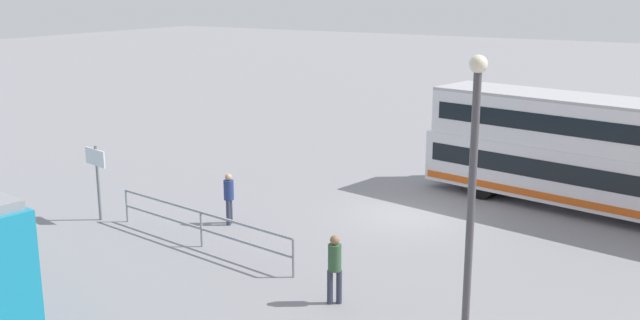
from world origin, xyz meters
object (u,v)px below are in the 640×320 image
pedestrian_near_railing (229,195)px  street_lamp (472,182)px  info_sign (97,169)px  pedestrian_crossing (335,264)px  double_decker_bus (601,155)px

pedestrian_near_railing → street_lamp: 10.47m
pedestrian_near_railing → street_lamp: (-9.29, 4.00, 2.69)m
pedestrian_near_railing → info_sign: 4.33m
pedestrian_near_railing → pedestrian_crossing: 6.75m
pedestrian_crossing → street_lamp: bearing=170.3°
double_decker_bus → pedestrian_crossing: (3.90, 10.69, -0.97)m
pedestrian_crossing → street_lamp: street_lamp is taller
info_sign → street_lamp: 13.45m
pedestrian_near_railing → info_sign: bearing=25.7°
double_decker_bus → street_lamp: size_ratio=1.99×
street_lamp → pedestrian_crossing: bearing=-9.7°
double_decker_bus → pedestrian_crossing: size_ratio=7.10×
double_decker_bus → pedestrian_crossing: 11.42m
info_sign → double_decker_bus: bearing=-146.1°
pedestrian_crossing → street_lamp: size_ratio=0.28×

